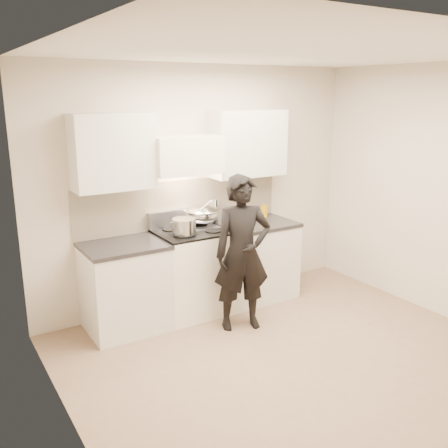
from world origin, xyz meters
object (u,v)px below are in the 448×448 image
object	(u,v)px
stove	(192,272)
wok	(201,214)
person	(242,253)
counter_right	(254,260)
utensil_crock	(217,216)

from	to	relation	value
stove	wok	bearing A→B (deg)	35.89
person	counter_right	bearing A→B (deg)	63.91
stove	utensil_crock	xyz separation A→B (m)	(0.45, 0.23, 0.53)
counter_right	person	xyz separation A→B (m)	(-0.57, -0.59, 0.34)
wok	utensil_crock	size ratio (longest dim) A/B	1.82
stove	person	bearing A→B (deg)	-66.03
stove	utensil_crock	size ratio (longest dim) A/B	3.41
counter_right	wok	world-z (taller)	wok
utensil_crock	person	size ratio (longest dim) A/B	0.17
stove	utensil_crock	world-z (taller)	utensil_crock
utensil_crock	person	distance (m)	0.87
stove	person	xyz separation A→B (m)	(0.26, -0.59, 0.33)
wok	person	xyz separation A→B (m)	(0.06, -0.74, -0.26)
wok	utensil_crock	bearing A→B (deg)	18.63
counter_right	utensil_crock	size ratio (longest dim) A/B	3.27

